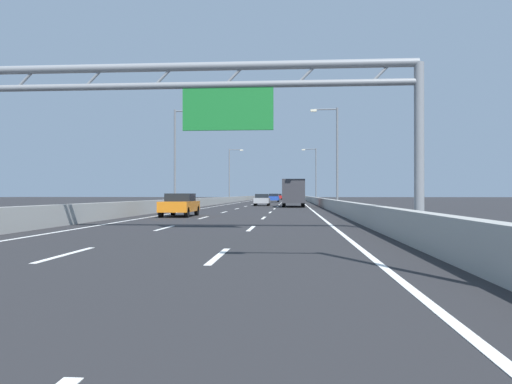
# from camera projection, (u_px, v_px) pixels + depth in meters

# --- Properties ---
(ground_plane) EXTENTS (260.00, 260.00, 0.00)m
(ground_plane) POSITION_uv_depth(u_px,v_px,m) (275.00, 201.00, 98.68)
(ground_plane) COLOR #262628
(lane_dash_left_1) EXTENTS (0.16, 3.00, 0.01)m
(lane_dash_left_1) POSITION_uv_depth(u_px,v_px,m) (66.00, 255.00, 11.54)
(lane_dash_left_1) COLOR white
(lane_dash_left_1) RESTS_ON ground_plane
(lane_dash_left_2) EXTENTS (0.16, 3.00, 0.01)m
(lane_dash_left_2) POSITION_uv_depth(u_px,v_px,m) (165.00, 228.00, 20.52)
(lane_dash_left_2) COLOR white
(lane_dash_left_2) RESTS_ON ground_plane
(lane_dash_left_3) EXTENTS (0.16, 3.00, 0.01)m
(lane_dash_left_3) POSITION_uv_depth(u_px,v_px,m) (204.00, 218.00, 29.50)
(lane_dash_left_3) COLOR white
(lane_dash_left_3) RESTS_ON ground_plane
(lane_dash_left_4) EXTENTS (0.16, 3.00, 0.01)m
(lane_dash_left_4) POSITION_uv_depth(u_px,v_px,m) (224.00, 212.00, 38.47)
(lane_dash_left_4) COLOR white
(lane_dash_left_4) RESTS_ON ground_plane
(lane_dash_left_5) EXTENTS (0.16, 3.00, 0.01)m
(lane_dash_left_5) POSITION_uv_depth(u_px,v_px,m) (237.00, 209.00, 47.45)
(lane_dash_left_5) COLOR white
(lane_dash_left_5) RESTS_ON ground_plane
(lane_dash_left_6) EXTENTS (0.16, 3.00, 0.01)m
(lane_dash_left_6) POSITION_uv_depth(u_px,v_px,m) (246.00, 206.00, 56.42)
(lane_dash_left_6) COLOR white
(lane_dash_left_6) RESTS_ON ground_plane
(lane_dash_left_7) EXTENTS (0.16, 3.00, 0.01)m
(lane_dash_left_7) POSITION_uv_depth(u_px,v_px,m) (252.00, 205.00, 65.40)
(lane_dash_left_7) COLOR white
(lane_dash_left_7) RESTS_ON ground_plane
(lane_dash_left_8) EXTENTS (0.16, 3.00, 0.01)m
(lane_dash_left_8) POSITION_uv_depth(u_px,v_px,m) (257.00, 203.00, 74.38)
(lane_dash_left_8) COLOR white
(lane_dash_left_8) RESTS_ON ground_plane
(lane_dash_left_9) EXTENTS (0.16, 3.00, 0.01)m
(lane_dash_left_9) POSITION_uv_depth(u_px,v_px,m) (261.00, 202.00, 83.35)
(lane_dash_left_9) COLOR white
(lane_dash_left_9) RESTS_ON ground_plane
(lane_dash_left_10) EXTENTS (0.16, 3.00, 0.01)m
(lane_dash_left_10) POSITION_uv_depth(u_px,v_px,m) (264.00, 202.00, 92.33)
(lane_dash_left_10) COLOR white
(lane_dash_left_10) RESTS_ON ground_plane
(lane_dash_left_11) EXTENTS (0.16, 3.00, 0.01)m
(lane_dash_left_11) POSITION_uv_depth(u_px,v_px,m) (266.00, 201.00, 101.30)
(lane_dash_left_11) COLOR white
(lane_dash_left_11) RESTS_ON ground_plane
(lane_dash_left_12) EXTENTS (0.16, 3.00, 0.01)m
(lane_dash_left_12) POSITION_uv_depth(u_px,v_px,m) (268.00, 200.00, 110.28)
(lane_dash_left_12) COLOR white
(lane_dash_left_12) RESTS_ON ground_plane
(lane_dash_left_13) EXTENTS (0.16, 3.00, 0.01)m
(lane_dash_left_13) POSITION_uv_depth(u_px,v_px,m) (270.00, 200.00, 119.26)
(lane_dash_left_13) COLOR white
(lane_dash_left_13) RESTS_ON ground_plane
(lane_dash_left_14) EXTENTS (0.16, 3.00, 0.01)m
(lane_dash_left_14) POSITION_uv_depth(u_px,v_px,m) (272.00, 199.00, 128.23)
(lane_dash_left_14) COLOR white
(lane_dash_left_14) RESTS_ON ground_plane
(lane_dash_left_15) EXTENTS (0.16, 3.00, 0.01)m
(lane_dash_left_15) POSITION_uv_depth(u_px,v_px,m) (273.00, 199.00, 137.21)
(lane_dash_left_15) COLOR white
(lane_dash_left_15) RESTS_ON ground_plane
(lane_dash_left_16) EXTENTS (0.16, 3.00, 0.01)m
(lane_dash_left_16) POSITION_uv_depth(u_px,v_px,m) (274.00, 199.00, 146.19)
(lane_dash_left_16) COLOR white
(lane_dash_left_16) RESTS_ON ground_plane
(lane_dash_left_17) EXTENTS (0.16, 3.00, 0.01)m
(lane_dash_left_17) POSITION_uv_depth(u_px,v_px,m) (275.00, 199.00, 155.16)
(lane_dash_left_17) COLOR white
(lane_dash_left_17) RESTS_ON ground_plane
(lane_dash_right_1) EXTENTS (0.16, 3.00, 0.01)m
(lane_dash_right_1) POSITION_uv_depth(u_px,v_px,m) (218.00, 256.00, 11.28)
(lane_dash_right_1) COLOR white
(lane_dash_right_1) RESTS_ON ground_plane
(lane_dash_right_2) EXTENTS (0.16, 3.00, 0.01)m
(lane_dash_right_2) POSITION_uv_depth(u_px,v_px,m) (251.00, 229.00, 20.26)
(lane_dash_right_2) COLOR white
(lane_dash_right_2) RESTS_ON ground_plane
(lane_dash_right_3) EXTENTS (0.16, 3.00, 0.01)m
(lane_dash_right_3) POSITION_uv_depth(u_px,v_px,m) (264.00, 218.00, 29.23)
(lane_dash_right_3) COLOR white
(lane_dash_right_3) RESTS_ON ground_plane
(lane_dash_right_4) EXTENTS (0.16, 3.00, 0.01)m
(lane_dash_right_4) POSITION_uv_depth(u_px,v_px,m) (270.00, 212.00, 38.21)
(lane_dash_right_4) COLOR white
(lane_dash_right_4) RESTS_ON ground_plane
(lane_dash_right_5) EXTENTS (0.16, 3.00, 0.01)m
(lane_dash_right_5) POSITION_uv_depth(u_px,v_px,m) (274.00, 209.00, 47.19)
(lane_dash_right_5) COLOR white
(lane_dash_right_5) RESTS_ON ground_plane
(lane_dash_right_6) EXTENTS (0.16, 3.00, 0.01)m
(lane_dash_right_6) POSITION_uv_depth(u_px,v_px,m) (277.00, 206.00, 56.16)
(lane_dash_right_6) COLOR white
(lane_dash_right_6) RESTS_ON ground_plane
(lane_dash_right_7) EXTENTS (0.16, 3.00, 0.01)m
(lane_dash_right_7) POSITION_uv_depth(u_px,v_px,m) (279.00, 205.00, 65.14)
(lane_dash_right_7) COLOR white
(lane_dash_right_7) RESTS_ON ground_plane
(lane_dash_right_8) EXTENTS (0.16, 3.00, 0.01)m
(lane_dash_right_8) POSITION_uv_depth(u_px,v_px,m) (281.00, 203.00, 74.11)
(lane_dash_right_8) COLOR white
(lane_dash_right_8) RESTS_ON ground_plane
(lane_dash_right_9) EXTENTS (0.16, 3.00, 0.01)m
(lane_dash_right_9) POSITION_uv_depth(u_px,v_px,m) (282.00, 202.00, 83.09)
(lane_dash_right_9) COLOR white
(lane_dash_right_9) RESTS_ON ground_plane
(lane_dash_right_10) EXTENTS (0.16, 3.00, 0.01)m
(lane_dash_right_10) POSITION_uv_depth(u_px,v_px,m) (283.00, 202.00, 92.07)
(lane_dash_right_10) COLOR white
(lane_dash_right_10) RESTS_ON ground_plane
(lane_dash_right_11) EXTENTS (0.16, 3.00, 0.01)m
(lane_dash_right_11) POSITION_uv_depth(u_px,v_px,m) (284.00, 201.00, 101.04)
(lane_dash_right_11) COLOR white
(lane_dash_right_11) RESTS_ON ground_plane
(lane_dash_right_12) EXTENTS (0.16, 3.00, 0.01)m
(lane_dash_right_12) POSITION_uv_depth(u_px,v_px,m) (284.00, 200.00, 110.02)
(lane_dash_right_12) COLOR white
(lane_dash_right_12) RESTS_ON ground_plane
(lane_dash_right_13) EXTENTS (0.16, 3.00, 0.01)m
(lane_dash_right_13) POSITION_uv_depth(u_px,v_px,m) (285.00, 200.00, 119.00)
(lane_dash_right_13) COLOR white
(lane_dash_right_13) RESTS_ON ground_plane
(lane_dash_right_14) EXTENTS (0.16, 3.00, 0.01)m
(lane_dash_right_14) POSITION_uv_depth(u_px,v_px,m) (285.00, 199.00, 127.97)
(lane_dash_right_14) COLOR white
(lane_dash_right_14) RESTS_ON ground_plane
(lane_dash_right_15) EXTENTS (0.16, 3.00, 0.01)m
(lane_dash_right_15) POSITION_uv_depth(u_px,v_px,m) (286.00, 199.00, 136.95)
(lane_dash_right_15) COLOR white
(lane_dash_right_15) RESTS_ON ground_plane
(lane_dash_right_16) EXTENTS (0.16, 3.00, 0.01)m
(lane_dash_right_16) POSITION_uv_depth(u_px,v_px,m) (286.00, 199.00, 145.92)
(lane_dash_right_16) COLOR white
(lane_dash_right_16) RESTS_ON ground_plane
(lane_dash_right_17) EXTENTS (0.16, 3.00, 0.01)m
(lane_dash_right_17) POSITION_uv_depth(u_px,v_px,m) (287.00, 199.00, 154.90)
(lane_dash_right_17) COLOR white
(lane_dash_right_17) RESTS_ON ground_plane
(edge_line_left) EXTENTS (0.16, 176.00, 0.01)m
(edge_line_left) POSITION_uv_depth(u_px,v_px,m) (242.00, 202.00, 87.09)
(edge_line_left) COLOR white
(edge_line_left) RESTS_ON ground_plane
(edge_line_right) EXTENTS (0.16, 176.00, 0.01)m
(edge_line_right) POSITION_uv_depth(u_px,v_px,m) (302.00, 202.00, 86.33)
(edge_line_right) COLOR white
(edge_line_right) RESTS_ON ground_plane
(barrier_left) EXTENTS (0.45, 220.00, 0.95)m
(barrier_left) POSITION_uv_depth(u_px,v_px,m) (245.00, 198.00, 109.16)
(barrier_left) COLOR #9E9E99
(barrier_left) RESTS_ON ground_plane
(barrier_right) EXTENTS (0.45, 220.00, 0.95)m
(barrier_right) POSITION_uv_depth(u_px,v_px,m) (308.00, 198.00, 108.15)
(barrier_right) COLOR #9E9E99
(barrier_right) RESTS_ON ground_plane
(sign_gantry) EXTENTS (16.52, 0.36, 6.36)m
(sign_gantry) POSITION_uv_depth(u_px,v_px,m) (203.00, 103.00, 18.46)
(sign_gantry) COLOR gray
(sign_gantry) RESTS_ON ground_plane
(streetlamp_left_mid) EXTENTS (2.58, 0.28, 9.50)m
(streetlamp_left_mid) POSITION_uv_depth(u_px,v_px,m) (177.00, 152.00, 47.19)
(streetlamp_left_mid) COLOR slate
(streetlamp_left_mid) RESTS_ON ground_plane
(streetlamp_right_mid) EXTENTS (2.58, 0.28, 9.50)m
(streetlamp_right_mid) POSITION_uv_depth(u_px,v_px,m) (335.00, 152.00, 46.11)
(streetlamp_right_mid) COLOR slate
(streetlamp_right_mid) RESTS_ON ground_plane
(streetlamp_left_far) EXTENTS (2.58, 0.28, 9.50)m
(streetlamp_left_far) POSITION_uv_depth(u_px,v_px,m) (231.00, 172.00, 88.18)
(streetlamp_left_far) COLOR slate
(streetlamp_left_far) RESTS_ON ground_plane
(streetlamp_right_far) EXTENTS (2.58, 0.28, 9.50)m
(streetlamp_right_far) POSITION_uv_depth(u_px,v_px,m) (315.00, 172.00, 87.09)
(streetlamp_right_far) COLOR slate
(streetlamp_right_far) RESTS_ON ground_plane
(yellow_car) EXTENTS (1.84, 4.41, 1.38)m
(yellow_car) POSITION_uv_depth(u_px,v_px,m) (260.00, 197.00, 112.36)
(yellow_car) COLOR yellow
(yellow_car) RESTS_ON ground_plane
(red_car) EXTENTS (1.72, 4.16, 1.48)m
(red_car) POSITION_uv_depth(u_px,v_px,m) (279.00, 197.00, 125.18)
(red_car) COLOR red
(red_car) RESTS_ON ground_plane
(orange_car) EXTENTS (1.81, 4.21, 1.46)m
(orange_car) POSITION_uv_depth(u_px,v_px,m) (180.00, 205.00, 31.34)
(orange_car) COLOR orange
(orange_car) RESTS_ON ground_plane
(black_car) EXTENTS (1.85, 4.11, 1.43)m
(black_car) POSITION_uv_depth(u_px,v_px,m) (292.00, 198.00, 83.33)
(black_car) COLOR black
(black_car) RESTS_ON ground_plane
(blue_car) EXTENTS (1.85, 4.45, 1.48)m
(blue_car) POSITION_uv_depth(u_px,v_px,m) (274.00, 198.00, 87.39)
(blue_car) COLOR #2347AD
(blue_car) RESTS_ON ground_plane
(white_car) EXTENTS (1.71, 4.65, 1.39)m
(white_car) POSITION_uv_depth(u_px,v_px,m) (265.00, 197.00, 124.77)
(white_car) COLOR silver
(white_car) RESTS_ON ground_plane
(silver_car) EXTENTS (1.80, 4.10, 1.43)m
(silver_car) POSITION_uv_depth(u_px,v_px,m) (262.00, 200.00, 59.92)
(silver_car) COLOR #A8ADB2
(silver_car) RESTS_ON ground_plane
(box_truck) EXTENTS (2.38, 8.55, 2.99)m
(box_truck) POSITION_uv_depth(u_px,v_px,m) (293.00, 192.00, 54.84)
(box_truck) COLOR #B21E19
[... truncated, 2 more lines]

